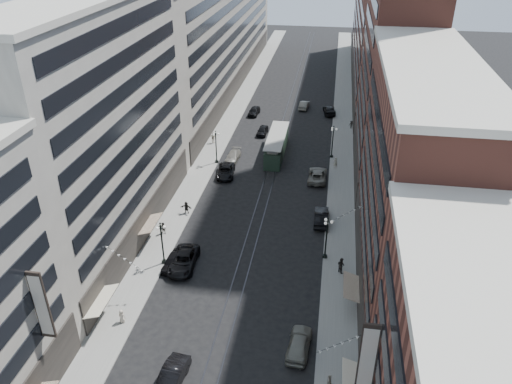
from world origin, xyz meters
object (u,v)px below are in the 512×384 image
Objects in this scene: pedestrian_2 at (163,228)px; pedestrian_6 at (213,138)px; car_5 at (171,378)px; car_10 at (321,217)px; lamppost_se_far at (326,237)px; car_12 at (329,110)px; streetcar at (277,146)px; car_14 at (304,105)px; pedestrian_1 at (122,316)px; car_extra_0 at (173,261)px; lamppost_se_mid at (333,141)px; pedestrian_8 at (335,162)px; pedestrian_7 at (341,265)px; car_8 at (233,156)px; car_4 at (299,343)px; car_11 at (317,175)px; car_7 at (226,171)px; car_2 at (183,260)px; lamppost_sw_mid at (216,146)px; pedestrian_9 at (351,125)px; pedestrian_5 at (186,207)px; lamppost_sw_far at (162,242)px; pedestrian_4 at (329,382)px; car_13 at (262,131)px; car_9 at (254,111)px.

pedestrian_2 is 0.84× the size of pedestrian_6.
car_10 is (11.56, 28.17, 0.01)m from car_5.
lamppost_se_far is 49.04m from car_12.
streetcar is 22.74m from car_12.
car_14 is at bearing 96.98° from lamppost_se_far.
car_extra_0 is at bearing -90.71° from pedestrian_1.
pedestrian_8 is at bearing -79.98° from lamppost_se_mid.
lamppost_se_mid is 4.42m from pedestrian_8.
lamppost_se_far is 1.06× the size of car_10.
pedestrian_7 is (1.85, -2.48, -2.00)m from lamppost_se_far.
car_8 is at bearing -168.01° from lamppost_se_mid.
car_4 is 34.47m from car_11.
car_4 is at bearing -67.18° from car_8.
lamppost_se_far is 1.00× the size of car_7.
car_2 is at bearing 14.48° from car_extra_0.
lamppost_sw_mid is 30.84m from car_14.
car_14 is 2.65× the size of pedestrian_8.
streetcar is at bearing 88.79° from car_14.
car_7 is at bearing -83.47° from pedestrian_1.
car_7 is 33.60m from car_12.
car_10 reaches higher than car_14.
pedestrian_9 reaches higher than car_7.
pedestrian_2 is 6.90m from car_extra_0.
pedestrian_5 is (-18.88, 7.05, -2.09)m from lamppost_se_far.
pedestrian_7 is at bearing 5.36° from pedestrian_2.
lamppost_sw_far is 3.66× the size of pedestrian_9.
car_10 is 3.44× the size of pedestrian_9.
pedestrian_4 is (1.05, -18.77, -2.10)m from lamppost_se_far.
pedestrian_8 is (13.50, -12.01, 0.32)m from car_13.
pedestrian_2 is 0.94× the size of pedestrian_4.
car_11 reaches higher than car_12.
car_4 is 56.19m from pedestrian_9.
lamppost_se_mid is (18.40, 5.00, 0.00)m from lamppost_sw_mid.
pedestrian_2 is 0.33× the size of car_8.
car_7 is 1.16× the size of car_14.
car_extra_0 is at bearing 41.20° from pedestrian_8.
lamppost_se_far is 20.02m from car_11.
lamppost_sw_far is 21.32m from car_10.
lamppost_sw_mid is 3.66× the size of pedestrian_9.
lamppost_se_mid is 24.14m from car_9.
pedestrian_7 is at bearing 103.21° from car_10.
pedestrian_2 is 25.77m from car_11.
lamppost_se_mid is 0.99× the size of car_12.
lamppost_sw_mid is 21.42m from pedestrian_2.
car_13 is 9.71m from pedestrian_6.
car_extra_0 is at bearing -117.99° from lamppost_se_mid.
pedestrian_8 is 1.19× the size of pedestrian_9.
car_13 is 0.90× the size of car_14.
car_10 is at bearing 68.11° from pedestrian_8.
pedestrian_1 is at bearing -70.53° from pedestrian_2.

